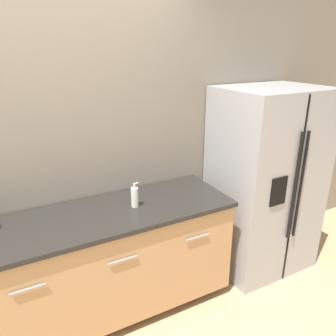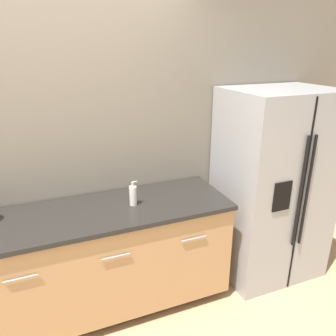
# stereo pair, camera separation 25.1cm
# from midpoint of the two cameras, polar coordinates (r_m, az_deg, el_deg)

# --- Properties ---
(wall_back) EXTENTS (10.00, 0.05, 2.60)m
(wall_back) POSITION_cam_midpoint_polar(r_m,az_deg,el_deg) (2.58, -19.12, 3.00)
(wall_back) COLOR gray
(wall_back) RESTS_ON ground_plane
(counter_unit) EXTENTS (2.49, 0.64, 0.90)m
(counter_unit) POSITION_cam_midpoint_polar(r_m,az_deg,el_deg) (2.66, -14.26, -16.51)
(counter_unit) COLOR black
(counter_unit) RESTS_ON ground_plane
(refrigerator) EXTENTS (0.90, 0.73, 1.71)m
(refrigerator) POSITION_cam_midpoint_polar(r_m,az_deg,el_deg) (3.11, 19.93, -2.94)
(refrigerator) COLOR #9E9EA0
(refrigerator) RESTS_ON ground_plane
(soap_dispenser) EXTENTS (0.06, 0.05, 0.19)m
(soap_dispenser) POSITION_cam_midpoint_polar(r_m,az_deg,el_deg) (2.46, -3.21, -4.83)
(soap_dispenser) COLOR silver
(soap_dispenser) RESTS_ON counter_unit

